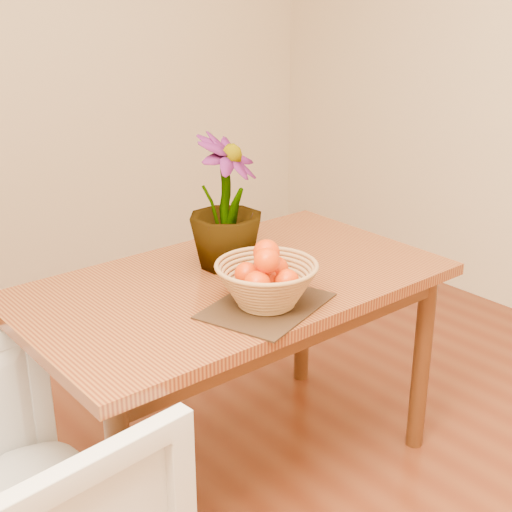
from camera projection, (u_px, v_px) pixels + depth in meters
floor at (291, 512)px, 2.39m from camera, size 4.50×4.50×0.00m
table at (234, 303)px, 2.37m from camera, size 1.40×0.80×0.75m
placemat at (266, 306)px, 2.13m from camera, size 0.45×0.39×0.01m
wicker_basket at (266, 286)px, 2.11m from camera, size 0.31×0.31×0.13m
orange_pile at (267, 271)px, 2.09m from camera, size 0.20×0.19×0.14m
potted_plant at (226, 203)px, 2.36m from camera, size 0.35×0.35×0.45m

